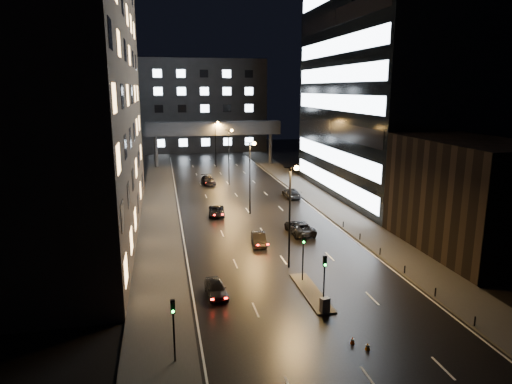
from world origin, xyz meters
TOP-DOWN VIEW (x-y plane):
  - ground at (0.00, 40.00)m, footprint 160.00×160.00m
  - sidewalk_left at (-12.50, 35.00)m, footprint 5.00×110.00m
  - sidewalk_right at (12.50, 35.00)m, footprint 5.00×110.00m
  - building_left at (-22.50, 24.00)m, footprint 15.00×48.00m
  - building_right_low at (20.00, 9.00)m, footprint 10.00×18.00m
  - building_right_glass at (25.00, 36.00)m, footprint 20.00×36.00m
  - building_far at (0.00, 98.00)m, footprint 34.00×14.00m
  - skybridge at (0.00, 70.00)m, footprint 30.00×3.00m
  - median_island at (0.30, 2.00)m, footprint 1.60×8.00m
  - traffic_signal_near at (0.30, 4.49)m, footprint 0.28×0.34m
  - traffic_signal_far at (0.30, -1.01)m, footprint 0.28×0.34m
  - traffic_signal_corner at (-11.50, -6.01)m, footprint 0.28×0.34m
  - bollard_row at (10.20, 6.50)m, footprint 0.12×25.12m
  - streetlight_near at (0.16, 8.00)m, footprint 1.45×0.50m
  - streetlight_mid_a at (0.16, 28.00)m, footprint 1.45×0.50m
  - streetlight_mid_b at (0.16, 48.00)m, footprint 1.45×0.50m
  - streetlight_far at (0.16, 68.00)m, footprint 1.45×0.50m
  - car_away_a at (-7.76, 3.17)m, footprint 1.87×4.06m
  - car_away_b at (-1.50, 15.11)m, footprint 1.91×4.30m
  - car_away_c at (-4.71, 28.04)m, footprint 2.59×4.83m
  - car_away_d at (-3.63, 49.56)m, footprint 2.55×5.36m
  - car_toward_a at (4.21, 18.11)m, footprint 2.85×5.71m
  - car_toward_b at (8.41, 36.39)m, footprint 2.17×5.15m
  - utility_cabinet at (0.17, -1.70)m, footprint 0.81×0.65m
  - cone_a at (1.25, -7.07)m, footprint 0.40×0.40m
  - cone_b at (0.55, -6.18)m, footprint 0.38×0.38m

SIDE VIEW (x-z plane):
  - ground at x=0.00m, z-range 0.00..0.00m
  - sidewalk_left at x=-12.50m, z-range 0.00..0.15m
  - sidewalk_right at x=12.50m, z-range 0.00..0.15m
  - median_island at x=0.30m, z-range 0.00..0.15m
  - cone_a at x=1.25m, z-range 0.00..0.50m
  - cone_b at x=0.55m, z-range 0.00..0.55m
  - bollard_row at x=10.20m, z-range 0.00..0.90m
  - car_away_c at x=-4.71m, z-range 0.00..1.29m
  - car_away_a at x=-7.76m, z-range 0.00..1.35m
  - car_away_b at x=-1.50m, z-range 0.00..1.37m
  - utility_cabinet at x=0.17m, z-range 0.15..1.33m
  - car_toward_b at x=8.41m, z-range 0.00..1.48m
  - car_away_d at x=-3.63m, z-range 0.00..1.51m
  - car_toward_a at x=4.21m, z-range 0.00..1.55m
  - traffic_signal_corner at x=-11.50m, z-range 0.74..5.14m
  - traffic_signal_near at x=0.30m, z-range 0.89..5.29m
  - traffic_signal_far at x=0.30m, z-range 0.89..5.29m
  - building_right_low at x=20.00m, z-range 0.00..12.00m
  - streetlight_near at x=0.16m, z-range 1.42..11.57m
  - streetlight_mid_a at x=0.16m, z-range 1.42..11.57m
  - streetlight_mid_b at x=0.16m, z-range 1.42..11.57m
  - streetlight_far at x=0.16m, z-range 1.42..11.57m
  - skybridge at x=0.00m, z-range 3.34..13.34m
  - building_far at x=0.00m, z-range 0.00..25.00m
  - building_left at x=-22.50m, z-range 0.00..40.00m
  - building_right_glass at x=25.00m, z-range 0.00..45.00m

